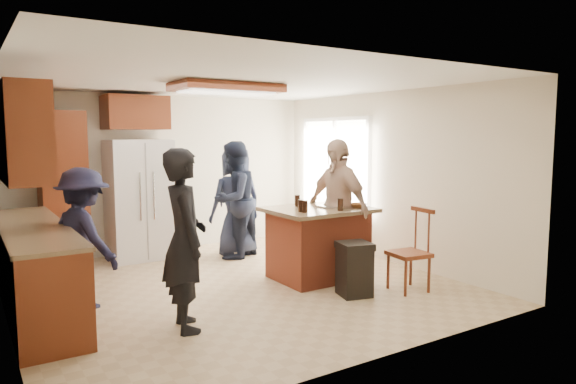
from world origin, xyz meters
TOP-DOWN VIEW (x-y plane):
  - room_shell at (4.37, 1.64)m, footprint 8.00×5.20m
  - person_front_left at (-1.05, -0.99)m, footprint 0.56×0.70m
  - person_behind_left at (0.66, 1.37)m, footprint 1.02×0.90m
  - person_behind_right at (0.77, 1.50)m, footprint 0.84×0.56m
  - person_side_right at (1.35, -0.27)m, footprint 0.63×1.11m
  - person_counter at (-1.73, 0.18)m, footprint 0.81×1.08m
  - left_cabinetry at (-2.24, 0.40)m, footprint 0.64×3.00m
  - back_wall_units at (-1.33, 2.20)m, footprint 1.80×0.60m
  - refrigerator at (-0.55, 2.12)m, footprint 0.90×0.76m
  - kitchen_island at (1.07, -0.24)m, footprint 1.28×1.03m
  - island_items at (1.24, -0.35)m, footprint 0.98×0.69m
  - trash_bin at (0.99, -1.08)m, footprint 0.43×0.43m
  - spindle_chair at (1.68, -1.28)m, footprint 0.47×0.47m

SIDE VIEW (x-z plane):
  - trash_bin at x=0.99m, z-range 0.00..0.63m
  - spindle_chair at x=1.68m, z-range -0.04..0.95m
  - kitchen_island at x=1.07m, z-range 0.01..0.94m
  - person_counter at x=-1.73m, z-range 0.00..1.52m
  - person_behind_right at x=0.77m, z-range 0.00..1.70m
  - room_shell at x=4.37m, z-range -1.63..3.37m
  - person_front_left at x=-1.05m, z-range 0.00..1.74m
  - person_behind_left at x=0.66m, z-range 0.00..1.78m
  - refrigerator at x=-0.55m, z-range 0.00..1.80m
  - person_side_right at x=1.35m, z-range 0.00..1.82m
  - left_cabinetry at x=-2.24m, z-range -0.19..2.11m
  - island_items at x=1.24m, z-range 0.90..1.05m
  - back_wall_units at x=-1.33m, z-range 0.15..2.60m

